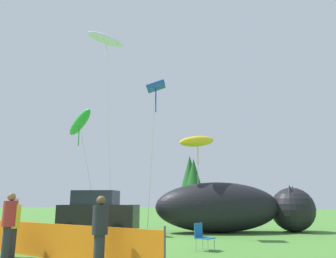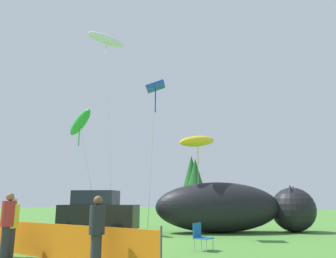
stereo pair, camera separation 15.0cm
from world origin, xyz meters
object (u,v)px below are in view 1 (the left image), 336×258
at_px(parked_car, 98,213).
at_px(folding_chair, 202,235).
at_px(inflatable_cat, 233,209).
at_px(spectator_in_yellow_shirt, 100,229).
at_px(spectator_in_green_shirt, 13,224).
at_px(kite_blue_box, 156,89).
at_px(kite_white_ghost, 106,40).
at_px(kite_yellow_hero, 198,141).
at_px(spectator_in_grey_shirt, 9,222).
at_px(kite_green_fish, 80,123).

bearing_deg(parked_car, folding_chair, -42.65).
xyz_separation_m(parked_car, inflatable_cat, (5.87, 3.96, 0.16)).
height_order(spectator_in_yellow_shirt, spectator_in_green_shirt, spectator_in_yellow_shirt).
bearing_deg(folding_chair, spectator_in_yellow_shirt, -94.96).
distance_m(spectator_in_green_shirt, kite_blue_box, 8.80).
xyz_separation_m(folding_chair, kite_blue_box, (-3.21, 2.35, 6.46)).
bearing_deg(spectator_in_yellow_shirt, folding_chair, 77.03).
bearing_deg(kite_white_ghost, kite_yellow_hero, 17.72).
height_order(folding_chair, inflatable_cat, inflatable_cat).
bearing_deg(spectator_in_grey_shirt, inflatable_cat, 71.11).
bearing_deg(spectator_in_grey_shirt, kite_white_ghost, 112.59).
height_order(parked_car, spectator_in_yellow_shirt, parked_car).
relative_size(parked_car, folding_chair, 4.69).
height_order(parked_car, kite_white_ghost, kite_white_ghost).
relative_size(inflatable_cat, kite_yellow_hero, 1.47).
xyz_separation_m(spectator_in_yellow_shirt, spectator_in_green_shirt, (-3.56, 0.30, -0.00)).
height_order(spectator_in_green_shirt, kite_yellow_hero, kite_yellow_hero).
relative_size(spectator_in_green_shirt, kite_white_ghost, 0.15).
distance_m(spectator_in_green_shirt, kite_yellow_hero, 10.96).
xyz_separation_m(kite_green_fish, kite_white_ghost, (0.13, 1.82, 5.84)).
bearing_deg(parked_car, kite_green_fish, 166.44).
bearing_deg(kite_white_ghost, spectator_in_green_shirt, -67.02).
height_order(folding_chair, kite_blue_box, kite_blue_box).
height_order(folding_chair, kite_white_ghost, kite_white_ghost).
height_order(parked_car, folding_chair, parked_car).
relative_size(kite_yellow_hero, kite_blue_box, 0.76).
height_order(folding_chair, spectator_in_green_shirt, spectator_in_green_shirt).
distance_m(parked_car, spectator_in_yellow_shirt, 9.03).
bearing_deg(inflatable_cat, kite_yellow_hero, 165.71).
bearing_deg(spectator_in_grey_shirt, spectator_in_green_shirt, 84.73).
relative_size(spectator_in_yellow_shirt, spectator_in_grey_shirt, 0.94).
height_order(folding_chair, spectator_in_grey_shirt, spectator_in_grey_shirt).
relative_size(spectator_in_grey_shirt, kite_blue_box, 0.26).
height_order(inflatable_cat, kite_blue_box, kite_blue_box).
relative_size(inflatable_cat, kite_green_fish, 1.23).
relative_size(inflatable_cat, spectator_in_yellow_shirt, 4.61).
bearing_deg(parked_car, inflatable_cat, 13.26).
relative_size(spectator_in_green_shirt, kite_green_fish, 0.27).
bearing_deg(kite_green_fish, spectator_in_yellow_shirt, -43.24).
xyz_separation_m(inflatable_cat, kite_blue_box, (-2.34, -4.32, 5.77)).
bearing_deg(kite_green_fish, spectator_in_green_shirt, -60.64).
relative_size(parked_car, kite_yellow_hero, 0.76).
xyz_separation_m(spectator_in_green_shirt, kite_yellow_hero, (1.94, 10.03, 3.96)).
bearing_deg(kite_green_fish, kite_white_ghost, 86.02).
xyz_separation_m(parked_car, spectator_in_green_shirt, (2.21, -6.65, -0.08)).
distance_m(folding_chair, kite_green_fish, 10.10).
height_order(inflatable_cat, spectator_in_grey_shirt, inflatable_cat).
bearing_deg(kite_blue_box, spectator_in_grey_shirt, -101.75).
bearing_deg(inflatable_cat, kite_white_ghost, 164.95).
bearing_deg(spectator_in_green_shirt, kite_blue_box, 78.11).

